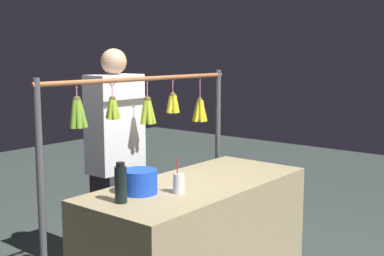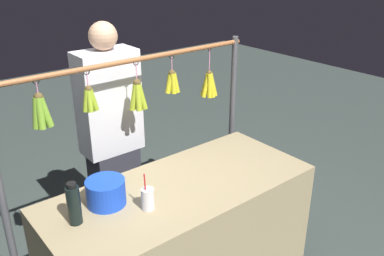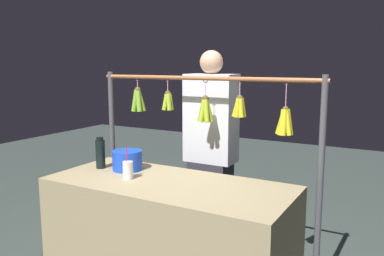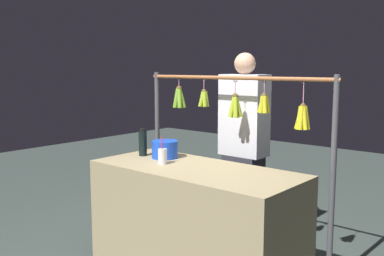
{
  "view_description": "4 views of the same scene",
  "coord_description": "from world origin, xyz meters",
  "px_view_note": "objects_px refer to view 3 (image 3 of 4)",
  "views": [
    {
      "loc": [
        2.61,
        2.05,
        1.71
      ],
      "look_at": [
        0.06,
        0.0,
        1.23
      ],
      "focal_mm": 47.5,
      "sensor_mm": 36.0,
      "label": 1
    },
    {
      "loc": [
        1.31,
        1.72,
        2.18
      ],
      "look_at": [
        -0.09,
        0.0,
        1.21
      ],
      "focal_mm": 38.81,
      "sensor_mm": 36.0,
      "label": 2
    },
    {
      "loc": [
        -1.42,
        2.2,
        1.65
      ],
      "look_at": [
        -0.18,
        0.0,
        1.24
      ],
      "focal_mm": 37.65,
      "sensor_mm": 36.0,
      "label": 3
    },
    {
      "loc": [
        -2.16,
        2.57,
        1.63
      ],
      "look_at": [
        0.03,
        0.0,
        1.16
      ],
      "focal_mm": 41.7,
      "sensor_mm": 36.0,
      "label": 4
    }
  ],
  "objects_px": {
    "drink_cup": "(128,170)",
    "vendor_person": "(211,157)",
    "water_bottle": "(100,153)",
    "blue_bucket": "(127,160)"
  },
  "relations": [
    {
      "from": "drink_cup",
      "to": "vendor_person",
      "type": "xyz_separation_m",
      "value": [
        -0.23,
        -0.82,
        -0.05
      ]
    },
    {
      "from": "water_bottle",
      "to": "blue_bucket",
      "type": "xyz_separation_m",
      "value": [
        -0.21,
        -0.06,
        -0.04
      ]
    },
    {
      "from": "vendor_person",
      "to": "blue_bucket",
      "type": "bearing_deg",
      "value": 58.71
    },
    {
      "from": "blue_bucket",
      "to": "drink_cup",
      "type": "height_order",
      "value": "drink_cup"
    },
    {
      "from": "water_bottle",
      "to": "blue_bucket",
      "type": "bearing_deg",
      "value": -164.87
    },
    {
      "from": "blue_bucket",
      "to": "vendor_person",
      "type": "relative_size",
      "value": 0.13
    },
    {
      "from": "drink_cup",
      "to": "vendor_person",
      "type": "distance_m",
      "value": 0.85
    },
    {
      "from": "blue_bucket",
      "to": "vendor_person",
      "type": "height_order",
      "value": "vendor_person"
    },
    {
      "from": "blue_bucket",
      "to": "drink_cup",
      "type": "xyz_separation_m",
      "value": [
        -0.15,
        0.19,
        -0.01
      ]
    },
    {
      "from": "water_bottle",
      "to": "vendor_person",
      "type": "distance_m",
      "value": 0.91
    }
  ]
}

